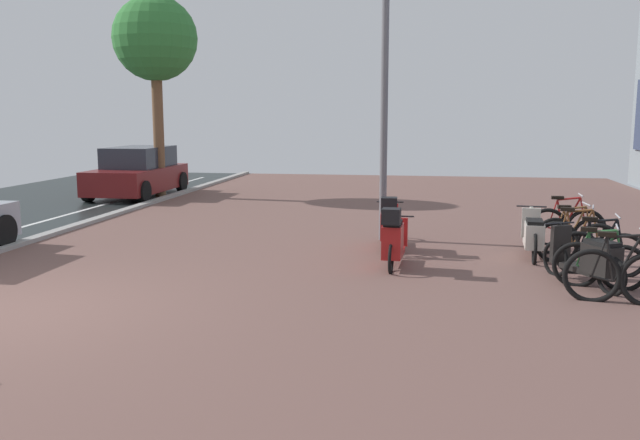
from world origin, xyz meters
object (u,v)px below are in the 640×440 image
at_px(parked_car_far, 138,173).
at_px(street_tree, 155,41).
at_px(scooter_near, 394,239).
at_px(scooter_extra, 589,260).
at_px(bicycle_rack_03, 577,243).
at_px(bicycle_rack_01, 599,265).
at_px(bicycle_rack_04, 573,235).
at_px(lamp_post, 385,82).
at_px(scooter_mid, 533,235).
at_px(scooter_far, 389,224).
at_px(bicycle_rack_00, 620,277).
at_px(bicycle_rack_05, 567,227).
at_px(bicycle_rack_02, 600,253).

xyz_separation_m(parked_car_far, street_tree, (0.71, -0.03, 3.86)).
height_order(scooter_near, scooter_extra, scooter_near).
xyz_separation_m(bicycle_rack_03, parked_car_far, (-11.10, 7.73, 0.35)).
relative_size(bicycle_rack_01, bicycle_rack_04, 0.98).
bearing_deg(bicycle_rack_04, bicycle_rack_03, -96.34).
bearing_deg(scooter_extra, lamp_post, 134.70).
relative_size(bicycle_rack_01, scooter_mid, 0.70).
height_order(scooter_near, scooter_far, scooter_near).
relative_size(bicycle_rack_00, bicycle_rack_03, 1.05).
bearing_deg(scooter_extra, bicycle_rack_05, 84.54).
distance_m(bicycle_rack_04, scooter_extra, 2.36).
relative_size(bicycle_rack_03, scooter_mid, 0.74).
distance_m(bicycle_rack_01, parked_car_far, 14.49).
xyz_separation_m(scooter_mid, street_tree, (-9.74, 7.35, 4.18)).
xyz_separation_m(lamp_post, street_tree, (-7.09, 6.07, 1.52)).
distance_m(scooter_near, street_tree, 11.99).
distance_m(scooter_far, street_tree, 10.83).
relative_size(scooter_far, parked_car_far, 0.46).
bearing_deg(scooter_far, street_tree, 136.45).
relative_size(lamp_post, street_tree, 0.93).
height_order(bicycle_rack_01, scooter_mid, bicycle_rack_01).
xyz_separation_m(bicycle_rack_02, scooter_far, (-3.30, 1.60, 0.12)).
relative_size(bicycle_rack_04, parked_car_far, 0.33).
xyz_separation_m(bicycle_rack_01, scooter_mid, (-0.62, 1.95, 0.06)).
relative_size(bicycle_rack_03, scooter_extra, 0.87).
bearing_deg(scooter_far, scooter_mid, -10.13).
bearing_deg(bicycle_rack_00, parked_car_far, 137.74).
xyz_separation_m(bicycle_rack_01, scooter_near, (-2.94, 0.82, 0.13)).
distance_m(bicycle_rack_05, scooter_far, 3.36).
bearing_deg(bicycle_rack_05, bicycle_rack_00, -91.41).
bearing_deg(bicycle_rack_01, bicycle_rack_03, 89.02).
relative_size(scooter_near, lamp_post, 0.32).
distance_m(scooter_mid, lamp_post, 3.97).
height_order(scooter_mid, scooter_extra, scooter_extra).
relative_size(bicycle_rack_04, scooter_mid, 0.71).
xyz_separation_m(bicycle_rack_02, bicycle_rack_03, (-0.17, 0.80, 0.01)).
xyz_separation_m(bicycle_rack_01, scooter_extra, (-0.14, 0.05, 0.06)).
distance_m(bicycle_rack_03, parked_car_far, 13.54).
xyz_separation_m(bicycle_rack_04, scooter_far, (-3.22, 0.00, 0.13)).
height_order(bicycle_rack_00, parked_car_far, parked_car_far).
bearing_deg(bicycle_rack_02, bicycle_rack_01, -104.09).
bearing_deg(scooter_far, bicycle_rack_02, -25.82).
xyz_separation_m(bicycle_rack_02, street_tree, (-10.57, 8.50, 4.22)).
xyz_separation_m(bicycle_rack_04, bicycle_rack_05, (0.05, 0.80, 0.02)).
bearing_deg(bicycle_rack_00, bicycle_rack_01, 94.67).
xyz_separation_m(bicycle_rack_05, scooter_extra, (-0.30, -3.14, 0.04)).
distance_m(scooter_mid, scooter_far, 2.52).
relative_size(scooter_mid, scooter_far, 1.00).
height_order(bicycle_rack_04, scooter_mid, bicycle_rack_04).
bearing_deg(bicycle_rack_04, bicycle_rack_02, -86.98).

